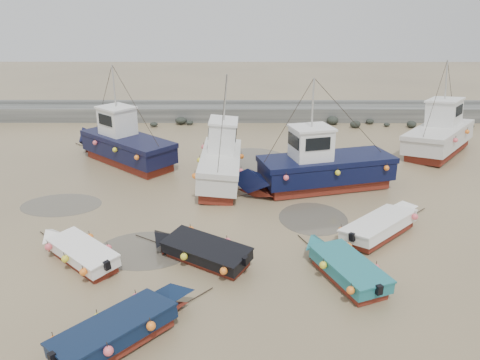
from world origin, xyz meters
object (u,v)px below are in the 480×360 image
at_px(cabin_boat_2, 316,167).
at_px(dinghy_1, 125,325).
at_px(person, 216,179).
at_px(cabin_boat_3, 443,133).
at_px(dinghy_0, 79,249).
at_px(cabin_boat_1, 219,159).
at_px(cabin_boat_0, 122,143).
at_px(dinghy_4, 200,248).
at_px(dinghy_2, 343,264).
at_px(dinghy_3, 385,224).

bearing_deg(cabin_boat_2, dinghy_1, 133.16).
bearing_deg(person, cabin_boat_3, 179.83).
bearing_deg(dinghy_0, cabin_boat_1, 11.48).
height_order(cabin_boat_2, cabin_boat_3, same).
height_order(cabin_boat_0, cabin_boat_1, same).
xyz_separation_m(dinghy_4, cabin_boat_3, (15.70, 14.39, 0.80)).
bearing_deg(dinghy_1, dinghy_4, 111.33).
bearing_deg(dinghy_1, cabin_boat_0, 146.75).
distance_m(dinghy_2, cabin_boat_0, 17.83).
distance_m(dinghy_2, dinghy_3, 4.34).
distance_m(dinghy_1, cabin_boat_0, 17.54).
distance_m(dinghy_0, dinghy_3, 13.46).
relative_size(dinghy_4, person, 3.39).
relative_size(dinghy_1, person, 3.15).
xyz_separation_m(dinghy_0, dinghy_3, (13.25, 2.36, -0.01)).
relative_size(dinghy_4, cabin_boat_1, 0.57).
xyz_separation_m(cabin_boat_1, cabin_boat_2, (5.48, -1.23, -0.04)).
relative_size(dinghy_0, cabin_boat_3, 0.56).
bearing_deg(cabin_boat_1, person, 125.77).
height_order(dinghy_3, cabin_boat_3, cabin_boat_3).
relative_size(dinghy_2, cabin_boat_3, 0.65).
bearing_deg(dinghy_1, cabin_boat_3, 90.75).
bearing_deg(cabin_boat_2, dinghy_0, 110.77).
xyz_separation_m(dinghy_3, dinghy_4, (-8.27, -2.22, 0.01)).
relative_size(dinghy_2, cabin_boat_0, 0.65).
bearing_deg(cabin_boat_1, dinghy_4, -91.74).
height_order(dinghy_3, dinghy_4, same).
relative_size(dinghy_4, cabin_boat_3, 0.64).
bearing_deg(dinghy_0, dinghy_4, -45.92).
bearing_deg(dinghy_3, dinghy_4, -117.94).
relative_size(dinghy_2, person, 3.44).
xyz_separation_m(dinghy_3, cabin_boat_1, (-7.87, 6.60, 0.82)).
distance_m(dinghy_1, person, 14.18).
bearing_deg(person, dinghy_3, 120.52).
bearing_deg(dinghy_4, cabin_boat_0, 59.18).
distance_m(dinghy_4, person, 9.13).
height_order(dinghy_2, cabin_boat_0, cabin_boat_0).
xyz_separation_m(dinghy_1, cabin_boat_0, (-4.09, 17.04, 0.79)).
height_order(dinghy_4, cabin_boat_0, cabin_boat_0).
relative_size(dinghy_4, cabin_boat_0, 0.64).
relative_size(cabin_boat_1, person, 5.94).
xyz_separation_m(cabin_boat_3, person, (-15.50, -5.28, -1.35)).
bearing_deg(dinghy_4, cabin_boat_3, -14.83).
bearing_deg(cabin_boat_3, person, -121.60).
xyz_separation_m(dinghy_2, cabin_boat_1, (-5.27, 10.07, 0.81)).
height_order(dinghy_2, cabin_boat_1, cabin_boat_1).
relative_size(cabin_boat_1, cabin_boat_3, 1.13).
distance_m(dinghy_4, cabin_boat_3, 21.31).
distance_m(dinghy_0, cabin_boat_0, 12.36).
bearing_deg(dinghy_3, cabin_boat_2, 161.00).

